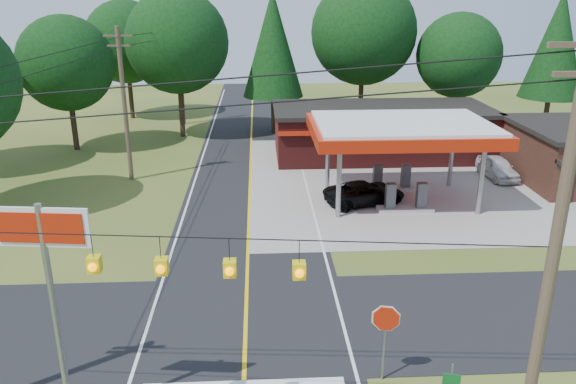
{
  "coord_description": "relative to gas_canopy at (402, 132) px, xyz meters",
  "views": [
    {
      "loc": [
        0.61,
        -18.57,
        11.91
      ],
      "look_at": [
        2.0,
        7.0,
        2.8
      ],
      "focal_mm": 35.0,
      "sensor_mm": 36.0,
      "label": 1
    }
  ],
  "objects": [
    {
      "name": "ground",
      "position": [
        -9.0,
        -13.0,
        -4.27
      ],
      "size": [
        120.0,
        120.0,
        0.0
      ],
      "primitive_type": "plane",
      "color": "#42561E",
      "rests_on": "ground"
    },
    {
      "name": "main_highway",
      "position": [
        -9.0,
        -13.0,
        -4.26
      ],
      "size": [
        8.0,
        120.0,
        0.02
      ],
      "primitive_type": "cube",
      "color": "black",
      "rests_on": "ground"
    },
    {
      "name": "cross_road",
      "position": [
        -9.0,
        -13.0,
        -4.25
      ],
      "size": [
        70.0,
        7.0,
        0.02
      ],
      "primitive_type": "cube",
      "color": "black",
      "rests_on": "ground"
    },
    {
      "name": "lane_center_yellow",
      "position": [
        -9.0,
        -13.0,
        -4.24
      ],
      "size": [
        0.15,
        110.0,
        0.0
      ],
      "primitive_type": "cube",
      "color": "yellow",
      "rests_on": "main_highway"
    },
    {
      "name": "gas_canopy",
      "position": [
        0.0,
        0.0,
        0.0
      ],
      "size": [
        10.6,
        7.4,
        4.88
      ],
      "color": "gray",
      "rests_on": "ground"
    },
    {
      "name": "convenience_store",
      "position": [
        1.0,
        9.98,
        -2.35
      ],
      "size": [
        16.4,
        7.55,
        3.8
      ],
      "color": "#571918",
      "rests_on": "ground"
    },
    {
      "name": "utility_pole_near_right",
      "position": [
        -1.5,
        -20.0,
        1.69
      ],
      "size": [
        1.8,
        0.3,
        11.5
      ],
      "color": "#473828",
      "rests_on": "ground"
    },
    {
      "name": "utility_pole_far_left",
      "position": [
        -17.0,
        5.0,
        0.93
      ],
      "size": [
        1.8,
        0.3,
        10.0
      ],
      "color": "#473828",
      "rests_on": "ground"
    },
    {
      "name": "utility_pole_north",
      "position": [
        -15.5,
        22.0,
        0.48
      ],
      "size": [
        0.3,
        0.3,
        9.5
      ],
      "color": "#473828",
      "rests_on": "ground"
    },
    {
      "name": "overhead_beacons",
      "position": [
        -10.0,
        -19.0,
        1.95
      ],
      "size": [
        17.04,
        2.04,
        1.03
      ],
      "color": "black",
      "rests_on": "ground"
    },
    {
      "name": "treeline_backdrop",
      "position": [
        -8.18,
        11.01,
        3.22
      ],
      "size": [
        70.27,
        51.59,
        13.3
      ],
      "color": "#332316",
      "rests_on": "ground"
    },
    {
      "name": "suv_car",
      "position": [
        -2.12,
        -0.45,
        -3.6
      ],
      "size": [
        6.0,
        6.0,
        1.34
      ],
      "primitive_type": "imported",
      "rotation": [
        0.0,
        0.0,
        1.86
      ],
      "color": "black",
      "rests_on": "ground"
    },
    {
      "name": "sedan_car",
      "position": [
        7.79,
        4.0,
        -3.56
      ],
      "size": [
        4.34,
        4.34,
        1.42
      ],
      "primitive_type": "imported",
      "rotation": [
        0.0,
        0.0,
        0.04
      ],
      "color": "silver",
      "rests_on": "ground"
    },
    {
      "name": "big_stop_sign",
      "position": [
        -14.0,
        -18.01,
        0.85
      ],
      "size": [
        2.55,
        0.4,
        6.88
      ],
      "color": "gray",
      "rests_on": "ground"
    },
    {
      "name": "octagonal_stop_sign",
      "position": [
        -4.5,
        -16.56,
        -2.18
      ],
      "size": [
        0.93,
        0.25,
        2.77
      ],
      "color": "gray",
      "rests_on": "ground"
    }
  ]
}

